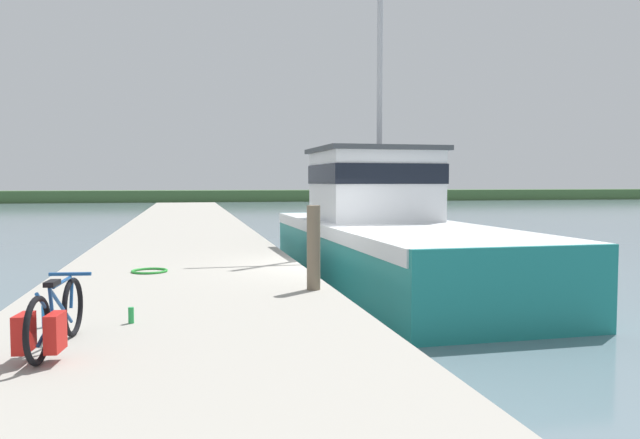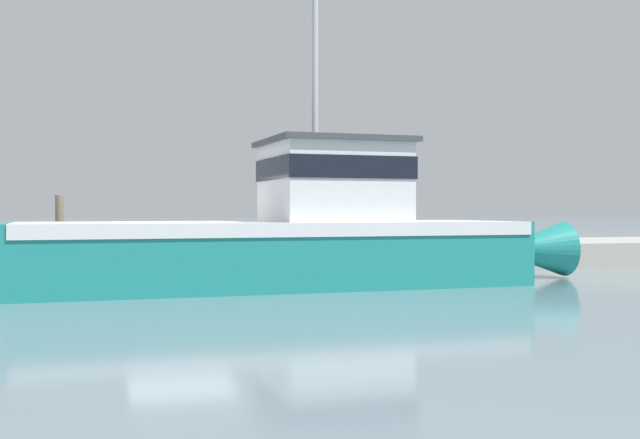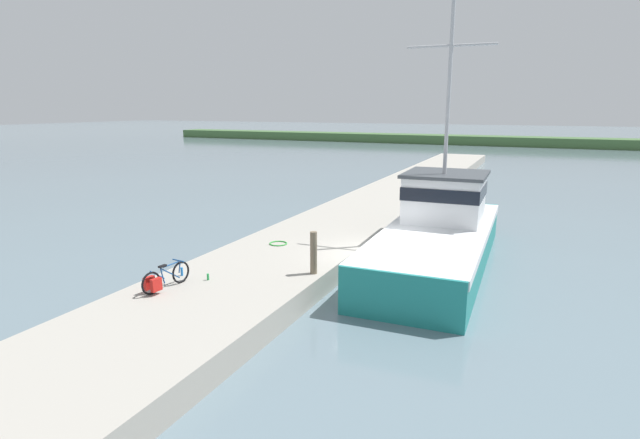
{
  "view_description": "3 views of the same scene",
  "coord_description": "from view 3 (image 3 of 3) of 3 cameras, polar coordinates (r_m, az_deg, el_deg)",
  "views": [
    {
      "loc": [
        -3.16,
        -12.22,
        2.41
      ],
      "look_at": [
        -0.7,
        -0.72,
        1.7
      ],
      "focal_mm": 35.0,
      "sensor_mm": 36.0,
      "label": 1
    },
    {
      "loc": [
        18.85,
        -2.4,
        1.68
      ],
      "look_at": [
        0.35,
        3.26,
        1.47
      ],
      "focal_mm": 45.0,
      "sensor_mm": 36.0,
      "label": 2
    },
    {
      "loc": [
        4.92,
        -15.96,
        5.71
      ],
      "look_at": [
        -2.72,
        1.01,
        1.51
      ],
      "focal_mm": 28.0,
      "sensor_mm": 36.0,
      "label": 3
    }
  ],
  "objects": [
    {
      "name": "fishing_boat_main",
      "position": [
        19.19,
        13.5,
        -1.38
      ],
      "size": [
        3.8,
        13.16,
        9.34
      ],
      "rotation": [
        0.0,
        0.0,
        0.02
      ],
      "color": "teal",
      "rests_on": "ground_plane"
    },
    {
      "name": "mooring_post",
      "position": [
        15.2,
        -0.74,
        -3.82
      ],
      "size": [
        0.21,
        0.21,
        1.32
      ],
      "primitive_type": "cylinder",
      "color": "#756651",
      "rests_on": "dock_pier"
    },
    {
      "name": "water_bottle_by_bike",
      "position": [
        15.17,
        -12.68,
        -6.42
      ],
      "size": [
        0.07,
        0.07,
        0.19
      ],
      "primitive_type": "cylinder",
      "color": "green",
      "rests_on": "dock_pier"
    },
    {
      "name": "ground_plane",
      "position": [
        17.65,
        6.75,
        -6.26
      ],
      "size": [
        320.0,
        320.0,
        0.0
      ],
      "primitive_type": "plane",
      "color": "slate"
    },
    {
      "name": "bicycle_touring",
      "position": [
        14.61,
        -17.63,
        -6.51
      ],
      "size": [
        0.55,
        1.72,
        0.71
      ],
      "rotation": [
        0.0,
        0.0,
        -0.11
      ],
      "color": "black",
      "rests_on": "dock_pier"
    },
    {
      "name": "hose_coil",
      "position": [
        18.68,
        -4.79,
        -2.74
      ],
      "size": [
        0.67,
        0.67,
        0.04
      ],
      "primitive_type": "torus",
      "color": "green",
      "rests_on": "dock_pier"
    },
    {
      "name": "water_bottle_on_curb",
      "position": [
        15.72,
        -15.51,
        -5.76
      ],
      "size": [
        0.07,
        0.07,
        0.26
      ],
      "primitive_type": "cylinder",
      "color": "blue",
      "rests_on": "dock_pier"
    },
    {
      "name": "dock_pier",
      "position": [
        18.7,
        -2.7,
        -3.92
      ],
      "size": [
        4.66,
        80.0,
        0.73
      ],
      "primitive_type": "cube",
      "color": "#A39E93",
      "rests_on": "ground_plane"
    }
  ]
}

